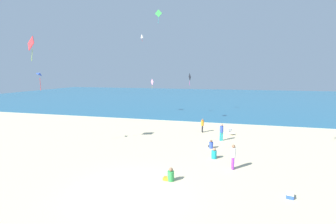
{
  "coord_description": "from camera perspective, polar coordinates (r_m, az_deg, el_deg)",
  "views": [
    {
      "loc": [
        4.78,
        -10.6,
        6.15
      ],
      "look_at": [
        0.0,
        8.15,
        2.91
      ],
      "focal_mm": 25.14,
      "sensor_mm": 36.0,
      "label": 1
    }
  ],
  "objects": [
    {
      "name": "kite_red",
      "position": [
        20.88,
        -30.29,
        14.13
      ],
      "size": [
        1.03,
        0.54,
        1.86
      ],
      "rotation": [
        0.0,
        0.0,
        5.53
      ],
      "color": "red"
    },
    {
      "name": "person_2",
      "position": [
        22.04,
        12.83,
        -4.48
      ],
      "size": [
        0.42,
        0.42,
        1.59
      ],
      "rotation": [
        0.0,
        0.0,
        5.17
      ],
      "color": "#19ADB2",
      "rests_on": "ground_plane"
    },
    {
      "name": "person_3",
      "position": [
        14.01,
        0.52,
        -15.22
      ],
      "size": [
        0.67,
        0.42,
        0.8
      ],
      "rotation": [
        0.0,
        0.0,
        3.02
      ],
      "color": "green",
      "rests_on": "ground_plane"
    },
    {
      "name": "kite_black",
      "position": [
        29.95,
        5.29,
        8.41
      ],
      "size": [
        0.42,
        0.84,
        1.5
      ],
      "rotation": [
        0.0,
        0.0,
        1.93
      ],
      "color": "black"
    },
    {
      "name": "beach_chair_mid_beach",
      "position": [
        24.56,
        14.98,
        -4.68
      ],
      "size": [
        0.8,
        0.86,
        0.6
      ],
      "rotation": [
        0.0,
        0.0,
        5.31
      ],
      "color": "white",
      "rests_on": "ground_plane"
    },
    {
      "name": "person_0",
      "position": [
        15.85,
        15.51,
        -10.03
      ],
      "size": [
        0.38,
        0.38,
        1.64
      ],
      "rotation": [
        0.0,
        0.0,
        3.33
      ],
      "color": "purple",
      "rests_on": "ground_plane"
    },
    {
      "name": "person_1",
      "position": [
        24.78,
        8.35,
        -3.0
      ],
      "size": [
        0.35,
        0.35,
        1.44
      ],
      "rotation": [
        0.0,
        0.0,
        3.43
      ],
      "color": "black",
      "rests_on": "ground_plane"
    },
    {
      "name": "kite_pink",
      "position": [
        36.19,
        -3.86,
        7.23
      ],
      "size": [
        0.67,
        0.83,
        1.41
      ],
      "rotation": [
        0.0,
        0.0,
        5.42
      ],
      "color": "pink"
    },
    {
      "name": "ocean_water",
      "position": [
        59.64,
        9.65,
        3.47
      ],
      "size": [
        120.0,
        60.0,
        0.05
      ],
      "primitive_type": "cube",
      "color": "#236084",
      "rests_on": "ground_plane"
    },
    {
      "name": "kite_white",
      "position": [
        31.81,
        -6.33,
        17.87
      ],
      "size": [
        0.42,
        0.58,
        1.01
      ],
      "rotation": [
        0.0,
        0.0,
        0.04
      ],
      "color": "white"
    },
    {
      "name": "cooler_box",
      "position": [
        13.82,
        27.43,
        -17.52
      ],
      "size": [
        0.41,
        0.47,
        0.23
      ],
      "rotation": [
        0.0,
        0.0,
        4.53
      ],
      "color": "#2D56B7",
      "rests_on": "ground_plane"
    },
    {
      "name": "ground_plane",
      "position": [
        22.02,
        1.2,
        -6.72
      ],
      "size": [
        120.0,
        120.0,
        0.0
      ],
      "primitive_type": "plane",
      "color": "beige"
    },
    {
      "name": "person_5",
      "position": [
        19.91,
        10.38,
        -7.87
      ],
      "size": [
        0.48,
        0.63,
        0.71
      ],
      "rotation": [
        0.0,
        0.0,
        1.94
      ],
      "color": "blue",
      "rests_on": "ground_plane"
    },
    {
      "name": "kite_blue",
      "position": [
        21.03,
        -28.62,
        8.07
      ],
      "size": [
        0.57,
        0.6,
        1.45
      ],
      "rotation": [
        0.0,
        0.0,
        5.27
      ],
      "color": "blue"
    },
    {
      "name": "kite_green",
      "position": [
        33.61,
        -2.32,
        22.72
      ],
      "size": [
        0.96,
        0.2,
        1.81
      ],
      "rotation": [
        0.0,
        0.0,
        3.05
      ],
      "color": "green"
    },
    {
      "name": "person_4",
      "position": [
        17.67,
        11.09,
        -10.03
      ],
      "size": [
        0.39,
        0.64,
        0.8
      ],
      "rotation": [
        0.0,
        0.0,
        1.6
      ],
      "color": "#19ADB2",
      "rests_on": "ground_plane"
    }
  ]
}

